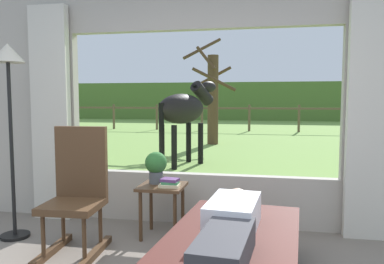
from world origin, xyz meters
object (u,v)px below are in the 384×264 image
potted_plant (156,165)px  horse (184,109)px  floor_lamp_left (9,82)px  side_table (162,194)px  book_stack (170,183)px  reclining_person (231,224)px  pasture_tree (212,95)px  rocking_chair (77,191)px  recliner_sofa (231,264)px

potted_plant → horse: 3.94m
potted_plant → floor_lamp_left: bearing=-164.6°
side_table → potted_plant: 0.29m
side_table → book_stack: bearing=-32.6°
reclining_person → side_table: bearing=131.5°
reclining_person → pasture_tree: bearing=104.0°
rocking_chair → potted_plant: rocking_chair is taller
book_stack → floor_lamp_left: bearing=-170.6°
side_table → rocking_chair: bearing=-142.9°
side_table → potted_plant: size_ratio=1.63×
reclining_person → pasture_tree: 8.81m
rocking_chair → pasture_tree: 8.15m
book_stack → floor_lamp_left: size_ratio=0.10×
rocking_chair → book_stack: size_ratio=5.75×
reclining_person → floor_lamp_left: bearing=166.5°
horse → pasture_tree: 3.68m
potted_plant → recliner_sofa: bearing=-51.1°
reclining_person → potted_plant: 1.41m
potted_plant → pasture_tree: bearing=93.8°
reclining_person → potted_plant: potted_plant is taller
reclining_person → horse: (-1.41, 4.99, 0.63)m
rocking_chair → recliner_sofa: bearing=-23.2°
recliner_sofa → book_stack: 1.21m
potted_plant → reclining_person: bearing=-52.4°
floor_lamp_left → pasture_tree: bearing=83.9°
side_table → horse: (-0.63, 3.94, 0.73)m
rocking_chair → potted_plant: size_ratio=3.50×
rocking_chair → pasture_tree: bearing=85.9°
potted_plant → book_stack: bearing=-34.6°
potted_plant → book_stack: size_ratio=1.64×
potted_plant → horse: horse is taller
rocking_chair → horse: 4.47m
book_stack → potted_plant: bearing=145.4°
side_table → pasture_tree: 7.69m
recliner_sofa → pasture_tree: pasture_tree is taller
rocking_chair → book_stack: (0.75, 0.43, 0.01)m
recliner_sofa → floor_lamp_left: 2.66m
reclining_person → book_stack: (-0.68, 0.99, 0.03)m
recliner_sofa → reclining_person: size_ratio=1.23×
floor_lamp_left → horse: floor_lamp_left is taller
side_table → pasture_tree: (-0.58, 7.60, 1.04)m
potted_plant → book_stack: 0.26m
recliner_sofa → side_table: side_table is taller
potted_plant → floor_lamp_left: (-1.35, -0.37, 0.83)m
pasture_tree → horse: bearing=-90.8°
recliner_sofa → floor_lamp_left: (-2.21, 0.69, 1.31)m
rocking_chair → floor_lamp_left: 1.27m
horse → potted_plant: bearing=-54.9°
reclining_person → side_table: size_ratio=2.76×
horse → side_table: bearing=-53.8°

